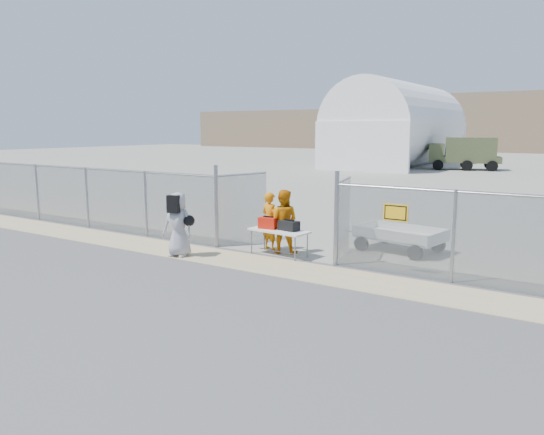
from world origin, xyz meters
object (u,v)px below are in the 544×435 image
Objects in this scene: security_worker_left at (270,221)px; visitor at (178,225)px; folding_table at (279,243)px; utility_trailer at (400,238)px; security_worker_right at (283,221)px.

visitor reaches higher than security_worker_left.
security_worker_left reaches higher than folding_table.
utility_trailer is at bearing -136.27° from security_worker_left.
security_worker_left is 3.84m from utility_trailer.
security_worker_right is at bearing 28.65° from visitor.
security_worker_right is at bearing 108.27° from folding_table.
folding_table is 3.59m from utility_trailer.
security_worker_left is 0.54× the size of utility_trailer.
folding_table is at bearing 155.99° from security_worker_left.
security_worker_right reaches higher than folding_table.
visitor is (-2.26, -1.96, -0.01)m from security_worker_right.
security_worker_right is (0.54, -0.14, 0.06)m from security_worker_left.
visitor is (-2.33, -1.62, 0.54)m from folding_table.
utility_trailer is at bearing 26.10° from visitor.
security_worker_left is at bearing -140.70° from utility_trailer.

